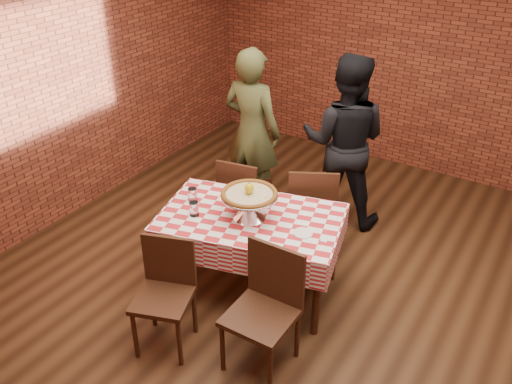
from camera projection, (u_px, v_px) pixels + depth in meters
ground at (296, 303)px, 4.66m from camera, size 6.00×6.00×0.00m
back_wall at (430, 51)px, 6.13m from camera, size 5.50×0.00×5.50m
table at (251, 254)px, 4.64m from camera, size 1.62×1.20×0.75m
tablecloth at (251, 229)px, 4.51m from camera, size 1.66×1.25×0.25m
pizza_stand at (249, 206)px, 4.38m from camera, size 0.58×0.58×0.21m
pizza at (249, 194)px, 4.33m from camera, size 0.56×0.56×0.03m
lemon at (249, 189)px, 4.30m from camera, size 0.09×0.09×0.10m
water_glass_left at (194, 209)px, 4.43m from camera, size 0.09×0.09×0.12m
water_glass_right at (193, 195)px, 4.63m from camera, size 0.09×0.09×0.12m
side_plate at (303, 233)px, 4.23m from camera, size 0.19×0.19×0.01m
sweetener_packet_a at (310, 240)px, 4.16m from camera, size 0.06×0.05×0.00m
sweetener_packet_b at (324, 241)px, 4.15m from camera, size 0.05×0.04×0.00m
condiment_caddy at (266, 189)px, 4.68m from camera, size 0.14×0.13×0.16m
chair_near_left at (163, 300)px, 4.04m from camera, size 0.52×0.52×0.89m
chair_near_right at (260, 315)px, 3.87m from camera, size 0.46×0.46×0.94m
chair_far_left at (245, 196)px, 5.34m from camera, size 0.47×0.47×0.89m
chair_far_right at (311, 206)px, 5.15m from camera, size 0.60×0.60×0.92m
diner_olive at (252, 131)px, 5.63m from camera, size 0.65×0.44×1.75m
diner_black at (344, 142)px, 5.39m from camera, size 1.00×0.87×1.77m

